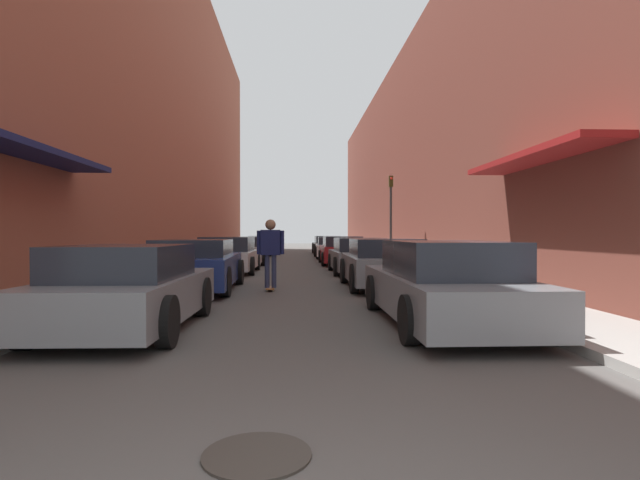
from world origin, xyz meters
The scene contains 20 objects.
ground centered at (0.00, 18.59, 0.00)m, with size 102.22×102.22×0.00m, color #4C4947.
curb_strip_left centered at (-4.26, 23.23, 0.06)m, with size 1.80×46.46×0.12m.
curb_strip_right centered at (4.26, 23.23, 0.06)m, with size 1.80×46.46×0.12m.
building_row_left centered at (-7.16, 23.23, 7.93)m, with size 4.90×46.46×15.86m.
building_row_right centered at (7.16, 23.23, 5.13)m, with size 4.90×46.46×10.27m.
parked_car_left_0 centered at (-2.39, 5.94, 0.61)m, with size 1.90×3.97×1.25m.
parked_car_left_1 centered at (-2.42, 11.04, 0.63)m, with size 2.05×4.55×1.27m.
parked_car_left_2 centered at (-2.34, 16.61, 0.62)m, with size 2.06×4.22×1.29m.
parked_car_left_3 centered at (-2.21, 21.81, 0.62)m, with size 1.92×4.82×1.27m.
parked_car_left_4 centered at (-2.34, 27.89, 0.61)m, with size 1.89×4.33×1.24m.
parked_car_left_5 centered at (-2.27, 33.45, 0.62)m, with size 2.06×4.71×1.24m.
parked_car_right_0 centered at (2.37, 6.19, 0.62)m, with size 1.92×4.70×1.30m.
parked_car_right_1 centered at (2.37, 11.39, 0.63)m, with size 2.02×3.94×1.28m.
parked_car_right_2 centered at (2.31, 16.17, 0.61)m, with size 1.96×4.18×1.26m.
parked_car_right_3 centered at (2.19, 21.26, 0.62)m, with size 1.99×4.32×1.28m.
parked_car_right_4 centered at (2.20, 27.08, 0.60)m, with size 1.99×4.73×1.21m.
parked_car_right_5 centered at (2.28, 33.05, 0.61)m, with size 1.98×4.43×1.24m.
skateboarder centered at (-0.55, 10.93, 1.09)m, with size 0.68×0.78×1.76m.
manhole_cover centered at (-0.19, 1.72, 0.01)m, with size 0.70×0.70×0.02m.
traffic_light centered at (3.91, 18.42, 2.34)m, with size 0.16×0.22×3.61m.
Camera 1 is at (0.05, -1.44, 1.42)m, focal length 28.00 mm.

